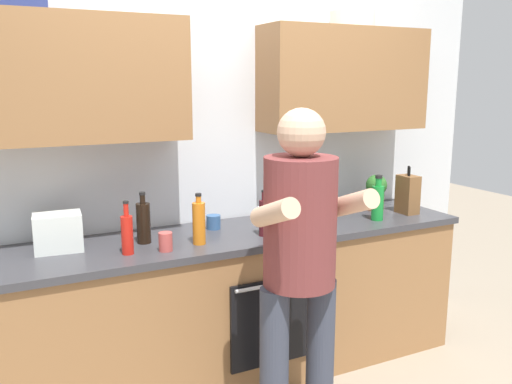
{
  "coord_description": "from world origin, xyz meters",
  "views": [
    {
      "loc": [
        -1.28,
        -2.79,
        1.76
      ],
      "look_at": [
        0.06,
        -0.1,
        1.15
      ],
      "focal_mm": 38.23,
      "sensor_mm": 36.0,
      "label": 1
    }
  ],
  "objects_px": {
    "bottle_soy": "(143,222)",
    "potted_herb": "(376,191)",
    "bottle_wine": "(263,217)",
    "cup_ceramic": "(166,242)",
    "bottle_hotsauce": "(127,233)",
    "grocery_bag_produce": "(58,232)",
    "mixing_bowl": "(298,213)",
    "bottle_soda": "(378,201)",
    "person_standing": "(300,254)",
    "cup_coffee": "(265,215)",
    "knife_block": "(408,194)",
    "bottle_juice": "(199,222)",
    "cup_tea": "(213,222)"
  },
  "relations": [
    {
      "from": "bottle_soy",
      "to": "potted_herb",
      "type": "xyz_separation_m",
      "value": [
        1.62,
        0.05,
        0.02
      ]
    },
    {
      "from": "bottle_wine",
      "to": "cup_ceramic",
      "type": "relative_size",
      "value": 2.71
    },
    {
      "from": "bottle_soy",
      "to": "bottle_wine",
      "type": "distance_m",
      "value": 0.67
    },
    {
      "from": "bottle_hotsauce",
      "to": "grocery_bag_produce",
      "type": "height_order",
      "value": "bottle_hotsauce"
    },
    {
      "from": "mixing_bowl",
      "to": "grocery_bag_produce",
      "type": "height_order",
      "value": "grocery_bag_produce"
    },
    {
      "from": "bottle_soda",
      "to": "grocery_bag_produce",
      "type": "xyz_separation_m",
      "value": [
        -1.89,
        0.23,
        -0.02
      ]
    },
    {
      "from": "person_standing",
      "to": "cup_coffee",
      "type": "height_order",
      "value": "person_standing"
    },
    {
      "from": "cup_ceramic",
      "to": "mixing_bowl",
      "type": "height_order",
      "value": "cup_ceramic"
    },
    {
      "from": "bottle_soy",
      "to": "bottle_wine",
      "type": "xyz_separation_m",
      "value": [
        0.64,
        -0.17,
        -0.01
      ]
    },
    {
      "from": "mixing_bowl",
      "to": "knife_block",
      "type": "bearing_deg",
      "value": -12.93
    },
    {
      "from": "bottle_soy",
      "to": "grocery_bag_produce",
      "type": "height_order",
      "value": "bottle_soy"
    },
    {
      "from": "bottle_soda",
      "to": "grocery_bag_produce",
      "type": "distance_m",
      "value": 1.9
    },
    {
      "from": "bottle_wine",
      "to": "bottle_juice",
      "type": "distance_m",
      "value": 0.38
    },
    {
      "from": "bottle_hotsauce",
      "to": "bottle_juice",
      "type": "height_order",
      "value": "bottle_juice"
    },
    {
      "from": "bottle_juice",
      "to": "knife_block",
      "type": "height_order",
      "value": "knife_block"
    },
    {
      "from": "mixing_bowl",
      "to": "grocery_bag_produce",
      "type": "bearing_deg",
      "value": 179.93
    },
    {
      "from": "bottle_soy",
      "to": "knife_block",
      "type": "xyz_separation_m",
      "value": [
        1.75,
        -0.11,
        0.01
      ]
    },
    {
      "from": "cup_coffee",
      "to": "bottle_wine",
      "type": "bearing_deg",
      "value": -118.88
    },
    {
      "from": "bottle_soda",
      "to": "grocery_bag_produce",
      "type": "relative_size",
      "value": 1.21
    },
    {
      "from": "bottle_juice",
      "to": "bottle_soy",
      "type": "bearing_deg",
      "value": 149.71
    },
    {
      "from": "cup_coffee",
      "to": "cup_ceramic",
      "type": "relative_size",
      "value": 1.1
    },
    {
      "from": "bottle_hotsauce",
      "to": "potted_herb",
      "type": "distance_m",
      "value": 1.75
    },
    {
      "from": "bottle_wine",
      "to": "bottle_hotsauce",
      "type": "bearing_deg",
      "value": 179.35
    },
    {
      "from": "bottle_soda",
      "to": "bottle_wine",
      "type": "height_order",
      "value": "bottle_soda"
    },
    {
      "from": "bottle_hotsauce",
      "to": "knife_block",
      "type": "distance_m",
      "value": 1.88
    },
    {
      "from": "bottle_wine",
      "to": "knife_block",
      "type": "distance_m",
      "value": 1.11
    },
    {
      "from": "bottle_soda",
      "to": "mixing_bowl",
      "type": "distance_m",
      "value": 0.51
    },
    {
      "from": "bottle_wine",
      "to": "bottle_soda",
      "type": "bearing_deg",
      "value": -0.14
    },
    {
      "from": "grocery_bag_produce",
      "to": "bottle_juice",
      "type": "bearing_deg",
      "value": -17.25
    },
    {
      "from": "cup_tea",
      "to": "knife_block",
      "type": "bearing_deg",
      "value": -9.05
    },
    {
      "from": "cup_coffee",
      "to": "mixing_bowl",
      "type": "height_order",
      "value": "cup_coffee"
    },
    {
      "from": "bottle_juice",
      "to": "mixing_bowl",
      "type": "height_order",
      "value": "bottle_juice"
    },
    {
      "from": "knife_block",
      "to": "potted_herb",
      "type": "xyz_separation_m",
      "value": [
        -0.13,
        0.16,
        0.01
      ]
    },
    {
      "from": "cup_ceramic",
      "to": "bottle_hotsauce",
      "type": "bearing_deg",
      "value": 169.74
    },
    {
      "from": "mixing_bowl",
      "to": "bottle_hotsauce",
      "type": "bearing_deg",
      "value": -169.12
    },
    {
      "from": "bottle_wine",
      "to": "mixing_bowl",
      "type": "bearing_deg",
      "value": 32.11
    },
    {
      "from": "bottle_wine",
      "to": "potted_herb",
      "type": "relative_size",
      "value": 1.08
    },
    {
      "from": "bottle_hotsauce",
      "to": "mixing_bowl",
      "type": "height_order",
      "value": "bottle_hotsauce"
    },
    {
      "from": "bottle_wine",
      "to": "potted_herb",
      "type": "height_order",
      "value": "bottle_wine"
    },
    {
      "from": "cup_tea",
      "to": "cup_ceramic",
      "type": "relative_size",
      "value": 0.86
    },
    {
      "from": "person_standing",
      "to": "bottle_juice",
      "type": "height_order",
      "value": "person_standing"
    },
    {
      "from": "person_standing",
      "to": "grocery_bag_produce",
      "type": "distance_m",
      "value": 1.26
    },
    {
      "from": "cup_tea",
      "to": "knife_block",
      "type": "height_order",
      "value": "knife_block"
    },
    {
      "from": "bottle_juice",
      "to": "cup_tea",
      "type": "relative_size",
      "value": 3.31
    },
    {
      "from": "bottle_wine",
      "to": "bottle_juice",
      "type": "bearing_deg",
      "value": 178.13
    },
    {
      "from": "bottle_soy",
      "to": "mixing_bowl",
      "type": "distance_m",
      "value": 1.01
    },
    {
      "from": "cup_coffee",
      "to": "knife_block",
      "type": "height_order",
      "value": "knife_block"
    },
    {
      "from": "bottle_soda",
      "to": "knife_block",
      "type": "xyz_separation_m",
      "value": [
        0.29,
        0.06,
        0.01
      ]
    },
    {
      "from": "person_standing",
      "to": "cup_coffee",
      "type": "relative_size",
      "value": 15.39
    },
    {
      "from": "person_standing",
      "to": "potted_herb",
      "type": "bearing_deg",
      "value": 36.34
    }
  ]
}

